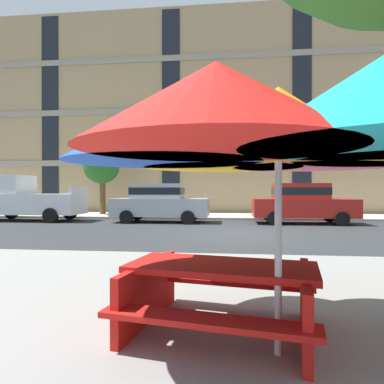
# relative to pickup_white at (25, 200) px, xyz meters

# --- Properties ---
(ground_plane) EXTENTS (120.00, 120.00, 0.00)m
(ground_plane) POSITION_rel_pickup_white_xyz_m (10.16, -3.70, -1.03)
(ground_plane) COLOR #2D3033
(sidewalk_near_patio) EXTENTS (56.00, 9.00, 0.12)m
(sidewalk_near_patio) POSITION_rel_pickup_white_xyz_m (10.16, -12.70, -0.97)
(sidewalk_near_patio) COLOR gray
(sidewalk_near_patio) RESTS_ON ground
(sidewalk_far) EXTENTS (56.00, 3.60, 0.12)m
(sidewalk_far) POSITION_rel_pickup_white_xyz_m (10.16, 3.10, -0.97)
(sidewalk_far) COLOR #B2ADA3
(sidewalk_far) RESTS_ON ground
(apartment_building) EXTENTS (47.06, 12.08, 12.80)m
(apartment_building) POSITION_rel_pickup_white_xyz_m (10.16, 11.29, 5.37)
(apartment_building) COLOR tan
(apartment_building) RESTS_ON ground
(pickup_white) EXTENTS (5.10, 2.12, 2.20)m
(pickup_white) POSITION_rel_pickup_white_xyz_m (0.00, 0.00, 0.00)
(pickup_white) COLOR silver
(pickup_white) RESTS_ON ground
(sedan_silver) EXTENTS (4.40, 1.98, 1.78)m
(sedan_silver) POSITION_rel_pickup_white_xyz_m (6.63, -0.00, -0.08)
(sedan_silver) COLOR #A8AAB2
(sedan_silver) RESTS_ON ground
(sedan_red) EXTENTS (4.40, 1.98, 1.78)m
(sedan_red) POSITION_rel_pickup_white_xyz_m (13.03, -0.00, -0.08)
(sedan_red) COLOR #B21E19
(sedan_red) RESTS_ON ground
(street_tree_left) EXTENTS (2.12, 2.25, 4.26)m
(street_tree_left) POSITION_rel_pickup_white_xyz_m (2.55, 3.29, 2.01)
(street_tree_left) COLOR brown
(street_tree_left) RESTS_ON ground
(patio_umbrella) EXTENTS (3.63, 3.37, 2.35)m
(patio_umbrella) POSITION_rel_pickup_white_xyz_m (10.26, -12.70, 0.98)
(patio_umbrella) COLOR silver
(patio_umbrella) RESTS_ON ground
(picnic_table) EXTENTS (2.05, 1.82, 0.77)m
(picnic_table) POSITION_rel_pickup_white_xyz_m (9.78, -12.26, -0.54)
(picnic_table) COLOR red
(picnic_table) RESTS_ON ground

